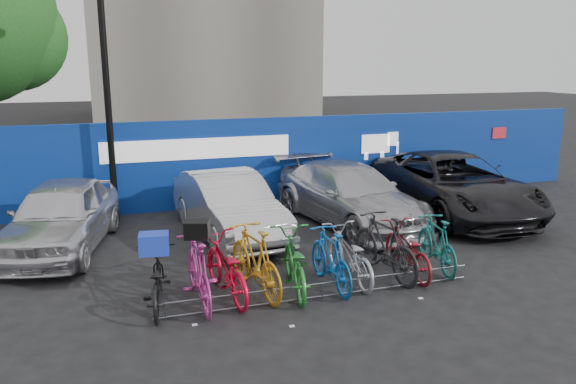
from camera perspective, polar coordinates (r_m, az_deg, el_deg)
name	(u,v)px	position (r m, az deg, el deg)	size (l,w,h in m)	color
ground	(310,286)	(10.20, 2.22, -9.48)	(100.00, 100.00, 0.00)	black
hoarding	(235,163)	(15.42, -5.39, 2.99)	(22.00, 0.18, 2.40)	navy
lamppost	(107,89)	(14.23, -17.92, 9.94)	(0.25, 0.50, 6.11)	black
bike_rack	(322,290)	(9.62, 3.48, -9.90)	(5.60, 0.03, 0.30)	#595B60
car_0	(61,216)	(12.77, -22.06, -2.24)	(1.75, 4.36, 1.48)	silver
car_1	(229,206)	(12.80, -6.06, -1.38)	(1.52, 4.37, 1.44)	#BAB9BE
car_2	(350,194)	(13.86, 6.30, -0.25)	(2.02, 4.96, 1.44)	#AEAEB2
car_3	(453,185)	(15.16, 16.37, 0.73)	(2.62, 5.68, 1.58)	black
bike_0	(156,281)	(9.41, -13.25, -8.78)	(0.62, 1.78, 0.93)	black
bike_1	(199,271)	(9.37, -9.06, -7.95)	(0.54, 1.92, 1.16)	#BF318A
bike_2	(225,268)	(9.60, -6.37, -7.68)	(0.69, 1.99, 1.04)	red
bike_3	(255,260)	(9.68, -3.35, -6.93)	(0.57, 2.01, 1.21)	orange
bike_4	(294,263)	(9.78, 0.61, -7.18)	(0.70, 2.00, 1.05)	#23772B
bike_5	(331,259)	(9.96, 4.36, -6.75)	(0.51, 1.80, 1.08)	#1056AD
bike_6	(349,255)	(10.30, 6.22, -6.37)	(0.65, 1.87, 0.98)	#97999E
bike_7	(385,245)	(10.56, 9.82, -5.37)	(0.57, 2.00, 1.20)	black
bike_8	(407,250)	(10.77, 11.99, -5.77)	(0.64, 1.83, 0.96)	maroon
bike_9	(437,243)	(11.14, 14.88, -5.06)	(0.49, 1.74, 1.05)	#146C69
cargo_crate	(154,244)	(9.19, -13.45, -5.12)	(0.47, 0.35, 0.33)	#1B37BF
cargo_topcase	(197,229)	(9.13, -9.22, -3.74)	(0.38, 0.34, 0.28)	black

